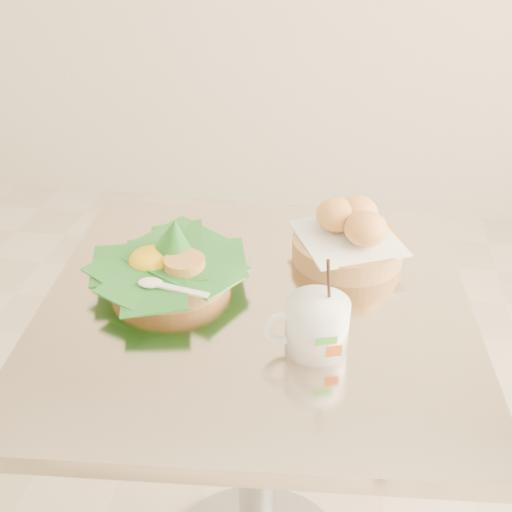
# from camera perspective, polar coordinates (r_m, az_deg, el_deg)

# --- Properties ---
(cafe_table) EXTENTS (0.76, 0.76, 0.75)m
(cafe_table) POSITION_cam_1_polar(r_m,az_deg,el_deg) (1.20, 0.00, -12.64)
(cafe_table) COLOR gray
(cafe_table) RESTS_ON floor
(rice_basket) EXTENTS (0.26, 0.26, 0.13)m
(rice_basket) POSITION_cam_1_polar(r_m,az_deg,el_deg) (1.10, -7.72, -0.59)
(rice_basket) COLOR tan
(rice_basket) RESTS_ON cafe_table
(bread_basket) EXTENTS (0.23, 0.23, 0.10)m
(bread_basket) POSITION_cam_1_polar(r_m,az_deg,el_deg) (1.17, 8.30, 1.71)
(bread_basket) COLOR tan
(bread_basket) RESTS_ON cafe_table
(coffee_mug) EXTENTS (0.13, 0.10, 0.16)m
(coffee_mug) POSITION_cam_1_polar(r_m,az_deg,el_deg) (0.94, 5.31, -6.06)
(coffee_mug) COLOR white
(coffee_mug) RESTS_ON cafe_table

